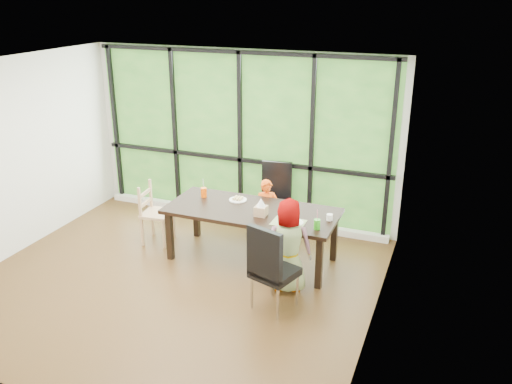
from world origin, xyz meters
TOP-DOWN VIEW (x-y plane):
  - ground at (0.00, 0.00)m, footprint 5.00×5.00m
  - back_wall at (0.00, 2.25)m, footprint 5.00×0.00m
  - foliage_backdrop at (0.00, 2.23)m, footprint 4.80×0.02m
  - window_mullions at (0.00, 2.19)m, footprint 4.80×0.06m
  - window_sill at (0.00, 2.15)m, footprint 4.80×0.12m
  - dining_table at (0.70, 0.94)m, footprint 2.36×1.12m
  - chair_window_leather at (0.69, 1.87)m, footprint 0.52×0.52m
  - chair_interior_leather at (1.38, -0.07)m, footprint 0.58×0.58m
  - chair_end_beech at (-0.80, 0.95)m, footprint 0.45×0.46m
  - child_toddler at (0.70, 1.53)m, footprint 0.41×0.34m
  - child_older at (1.38, 0.38)m, footprint 0.67×0.53m
  - placemat at (1.29, 0.70)m, footprint 0.41×0.30m
  - plate_far at (0.40, 1.16)m, footprint 0.25×0.25m
  - plate_near at (1.36, 0.71)m, footprint 0.25×0.25m
  - orange_cup at (-0.11, 1.11)m, footprint 0.09×0.09m
  - green_cup at (1.68, 0.65)m, footprint 0.08×0.08m
  - white_mug at (1.76, 0.97)m, footprint 0.08×0.08m
  - tissue_box at (0.88, 0.79)m, footprint 0.15×0.15m
  - crepe_rolls_far at (0.40, 1.16)m, footprint 0.15×0.12m
  - crepe_rolls_near at (1.36, 0.71)m, footprint 0.15×0.12m
  - straw_white at (-0.11, 1.11)m, footprint 0.01×0.04m
  - straw_pink at (1.68, 0.65)m, footprint 0.01×0.04m
  - tissue at (0.88, 0.79)m, footprint 0.12×0.12m

SIDE VIEW (x-z plane):
  - ground at x=0.00m, z-range 0.00..0.00m
  - window_sill at x=0.00m, z-range 0.00..0.10m
  - dining_table at x=0.70m, z-range 0.00..0.75m
  - chair_end_beech at x=-0.80m, z-range 0.00..0.90m
  - child_toddler at x=0.70m, z-range 0.00..0.96m
  - chair_window_leather at x=0.69m, z-range 0.00..1.08m
  - chair_interior_leather at x=1.38m, z-range 0.00..1.08m
  - child_older at x=1.38m, z-range 0.00..1.20m
  - placemat at x=1.29m, z-range 0.75..0.76m
  - plate_far at x=0.40m, z-range 0.75..0.77m
  - plate_near at x=1.36m, z-range 0.75..0.77m
  - crepe_rolls_far at x=0.40m, z-range 0.77..0.80m
  - crepe_rolls_near at x=1.36m, z-range 0.77..0.80m
  - white_mug at x=1.76m, z-range 0.75..0.83m
  - green_cup at x=1.68m, z-range 0.75..0.88m
  - tissue_box at x=0.88m, z-range 0.75..0.88m
  - orange_cup at x=-0.11m, z-range 0.75..0.88m
  - straw_pink at x=1.68m, z-range 0.82..1.02m
  - straw_white at x=-0.11m, z-range 0.83..1.02m
  - tissue at x=0.88m, z-range 0.88..0.99m
  - back_wall at x=0.00m, z-range -1.15..3.85m
  - foliage_backdrop at x=0.00m, z-range 0.03..2.67m
  - window_mullions at x=0.00m, z-range 0.03..2.67m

